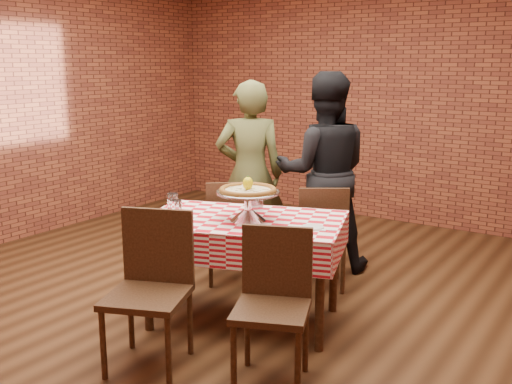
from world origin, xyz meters
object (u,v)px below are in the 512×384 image
water_glass_left (176,209)px  condiment_caddy (256,199)px  chair_far_left (231,230)px  chair_far_right (321,236)px  table (244,270)px  diner_black (323,172)px  diner_olive (250,174)px  chair_near_left (147,294)px  pizza_stand (248,206)px  pizza (248,191)px  chair_near_right (271,311)px  water_glass_right (173,202)px

water_glass_left → condiment_caddy: 0.61m
chair_far_left → chair_far_right: bearing=163.4°
water_glass_left → chair_far_left: water_glass_left is taller
table → diner_black: size_ratio=0.77×
condiment_caddy → diner_olive: 0.99m
water_glass_left → chair_near_left: size_ratio=0.14×
water_glass_left → chair_far_left: bearing=101.0°
chair_near_left → chair_far_right: 1.77m
table → pizza_stand: pizza_stand is taller
chair_near_left → chair_far_left: size_ratio=1.07×
pizza → chair_near_left: bearing=-100.0°
chair_near_left → diner_black: size_ratio=0.54×
chair_far_left → diner_black: 0.97m
pizza_stand → chair_far_left: bearing=134.1°
table → condiment_caddy: (-0.08, 0.26, 0.46)m
chair_near_right → chair_far_left: (-1.19, 1.24, -0.01)m
chair_far_left → chair_far_right: (0.71, 0.28, -0.01)m
chair_near_left → table: bearing=61.2°
chair_near_left → diner_black: 2.23m
condiment_caddy → diner_black: (0.01, 1.06, 0.04)m
condiment_caddy → chair_near_left: bearing=-125.7°
chair_near_right → chair_far_left: bearing=111.6°
chair_near_left → chair_near_right: size_ratio=1.05×
condiment_caddy → diner_black: bearing=55.1°
chair_near_right → diner_olive: (-1.30, 1.68, 0.39)m
table → chair_far_right: bearing=80.7°
water_glass_right → diner_black: 1.51m
pizza → diner_olive: bearing=123.8°
pizza → water_glass_left: (-0.44, -0.24, -0.14)m
chair_near_right → chair_far_right: bearing=85.4°
water_glass_left → diner_olive: size_ratio=0.08×
diner_olive → chair_far_right: bearing=132.7°
pizza_stand → chair_near_right: pizza_stand is taller
condiment_caddy → chair_far_left: bearing=109.9°
pizza → chair_far_left: 1.02m
pizza → diner_olive: (-0.72, 1.07, -0.13)m
water_glass_left → chair_near_right: size_ratio=0.14×
pizza → diner_black: bearing=94.9°
chair_near_right → chair_far_right: chair_near_right is taller
pizza_stand → chair_far_left: size_ratio=0.51×
chair_near_right → diner_olive: size_ratio=0.54×
water_glass_left → chair_far_right: 1.32m
chair_far_right → diner_olive: size_ratio=0.52×
table → pizza: (0.05, -0.02, 0.59)m
water_glass_right → diner_black: diner_black is taller
water_glass_left → diner_black: bearing=78.4°
condiment_caddy → pizza: bearing=-100.4°
chair_near_right → diner_black: 2.11m
water_glass_right → chair_far_right: water_glass_right is taller
pizza → chair_far_left: (-0.61, 0.63, -0.52)m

